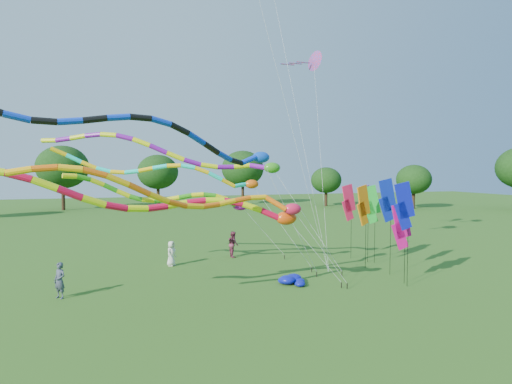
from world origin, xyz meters
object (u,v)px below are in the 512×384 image
object	(u,v)px
tube_kite_red	(191,205)
person_c	(233,244)
tube_kite_orange	(205,197)
blue_nylon_heap	(294,280)
person_b	(60,280)
person_a	(171,253)

from	to	relation	value
tube_kite_red	person_c	world-z (taller)	tube_kite_red
tube_kite_orange	blue_nylon_heap	size ratio (longest dim) A/B	10.77
tube_kite_red	person_b	distance (m)	7.32
tube_kite_orange	person_a	bearing A→B (deg)	82.95
tube_kite_red	person_b	bearing A→B (deg)	150.88
tube_kite_orange	person_a	xyz separation A→B (m)	(-0.42, 9.24, -4.09)
person_a	person_c	bearing A→B (deg)	-32.80
tube_kite_red	person_c	distance (m)	11.10
tube_kite_orange	person_a	world-z (taller)	tube_kite_orange
tube_kite_orange	person_b	distance (m)	8.34
blue_nylon_heap	person_a	xyz separation A→B (m)	(-5.65, 6.29, 0.55)
tube_kite_red	tube_kite_orange	world-z (taller)	tube_kite_orange
blue_nylon_heap	person_a	size ratio (longest dim) A/B	0.85
person_b	person_c	distance (m)	12.16
person_a	tube_kite_red	bearing A→B (deg)	-141.36
blue_nylon_heap	person_a	bearing A→B (deg)	131.90
tube_kite_orange	person_b	world-z (taller)	tube_kite_orange
person_a	person_c	distance (m)	4.62
tube_kite_red	person_b	size ratio (longest dim) A/B	9.02
blue_nylon_heap	person_a	distance (m)	8.47
blue_nylon_heap	person_c	bearing A→B (deg)	99.29
person_a	blue_nylon_heap	bearing A→B (deg)	-99.47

